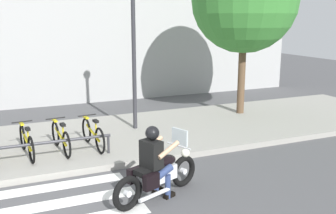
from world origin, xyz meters
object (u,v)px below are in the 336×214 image
(motorcycle, at_px, (158,175))
(bicycle_4, at_px, (61,138))
(bike_rack, at_px, (9,148))
(bicycle_3, at_px, (27,142))
(rider, at_px, (155,157))
(bicycle_5, at_px, (93,134))
(tree_near_rack, at_px, (245,0))
(street_lamp, at_px, (134,39))

(motorcycle, distance_m, bicycle_4, 3.27)
(motorcycle, distance_m, bike_rack, 3.51)
(motorcycle, relative_size, bicycle_3, 1.16)
(rider, relative_size, bicycle_5, 0.86)
(rider, relative_size, tree_near_rack, 0.26)
(bicycle_5, height_order, street_lamp, street_lamp)
(bicycle_3, bearing_deg, tree_near_rack, 13.42)
(motorcycle, relative_size, rider, 1.39)
(motorcycle, bearing_deg, rider, -160.36)
(rider, distance_m, tree_near_rack, 7.50)
(bike_rack, bearing_deg, bicycle_5, 15.71)
(motorcycle, height_order, tree_near_rack, tree_near_rack)
(bicycle_4, distance_m, bicycle_5, 0.79)
(motorcycle, distance_m, tree_near_rack, 7.60)
(bicycle_5, relative_size, bike_rack, 0.37)
(bicycle_3, distance_m, bicycle_5, 1.58)
(street_lamp, distance_m, tree_near_rack, 4.12)
(bicycle_3, height_order, tree_near_rack, tree_near_rack)
(motorcycle, distance_m, street_lamp, 4.94)
(motorcycle, distance_m, bicycle_3, 3.67)
(bicycle_3, distance_m, street_lamp, 4.07)
(motorcycle, distance_m, rider, 0.38)
(motorcycle, xyz_separation_m, tree_near_rack, (4.91, 4.66, 3.45))
(rider, distance_m, bike_rack, 3.48)
(rider, xyz_separation_m, bicycle_3, (-2.08, 3.00, -0.33))
(rider, distance_m, bicycle_4, 3.28)
(rider, relative_size, street_lamp, 0.31)
(rider, height_order, tree_near_rack, tree_near_rack)
(bicycle_3, xyz_separation_m, bike_rack, (-0.39, -0.55, 0.07))
(bike_rack, bearing_deg, street_lamp, 27.60)
(bicycle_5, xyz_separation_m, bike_rack, (-1.97, -0.55, 0.07))
(motorcycle, relative_size, bicycle_4, 1.19)
(motorcycle, relative_size, bike_rack, 0.44)
(bike_rack, height_order, street_lamp, street_lamp)
(bicycle_3, xyz_separation_m, tree_near_rack, (7.06, 1.69, 3.41))
(tree_near_rack, bearing_deg, motorcycle, -136.53)
(bicycle_4, bearing_deg, tree_near_rack, 15.04)
(motorcycle, xyz_separation_m, bicycle_5, (-0.57, 2.97, 0.04))
(bike_rack, bearing_deg, tree_near_rack, 16.72)
(bicycle_4, bearing_deg, bicycle_5, -0.01)
(rider, bearing_deg, bicycle_5, 99.48)
(street_lamp, height_order, tree_near_rack, tree_near_rack)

